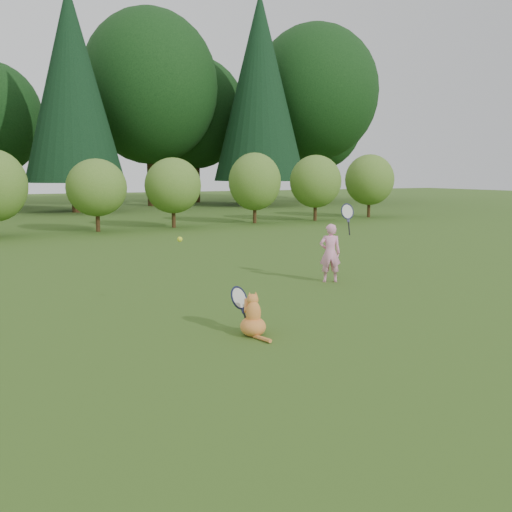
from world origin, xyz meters
name	(u,v)px	position (x,y,z in m)	size (l,w,h in m)	color
ground	(268,312)	(0.00, 0.00, 0.00)	(100.00, 100.00, 0.00)	#305016
shrub_row	(91,190)	(0.00, 13.00, 1.40)	(28.00, 3.00, 2.80)	#487323
woodland_backdrop	(46,57)	(0.00, 23.00, 7.50)	(48.00, 10.00, 15.00)	black
child	(331,252)	(2.09, 1.53, 0.56)	(0.63, 0.44, 1.60)	#FF98C7
cat	(252,313)	(-0.71, -0.92, 0.28)	(0.48, 0.82, 0.71)	orange
tennis_ball	(180,239)	(-1.11, 0.60, 1.05)	(0.08, 0.08, 0.08)	#B1E71B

